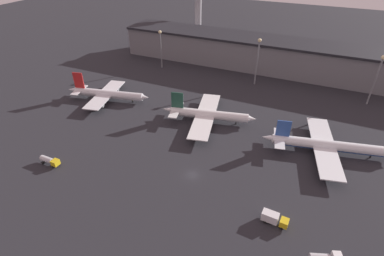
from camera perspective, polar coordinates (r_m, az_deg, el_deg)
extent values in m
plane|color=#26262B|center=(98.15, 0.06, -8.92)|extent=(600.00, 600.00, 0.00)
cube|color=slate|center=(177.95, 13.70, 13.35)|extent=(167.50, 21.52, 15.88)
cube|color=black|center=(175.35, 14.07, 15.97)|extent=(167.50, 23.52, 1.20)
cylinder|color=silver|center=(144.67, -15.64, 6.30)|extent=(33.10, 10.51, 3.37)
cylinder|color=silver|center=(144.92, -15.60, 6.10)|extent=(31.37, 9.65, 2.87)
cone|color=silver|center=(137.88, -9.03, 5.79)|extent=(4.65, 4.01, 3.20)
cone|color=silver|center=(153.17, -21.66, 6.78)|extent=(5.56, 3.90, 2.87)
cube|color=red|center=(149.09, -20.81, 8.49)|extent=(4.70, 1.42, 7.55)
cube|color=silver|center=(151.41, -20.66, 6.80)|extent=(5.62, 11.17, 0.24)
cube|color=silver|center=(145.58, -16.20, 6.20)|extent=(13.70, 30.59, 0.36)
cylinder|color=gray|center=(152.25, -14.46, 7.20)|extent=(4.02, 2.62, 1.86)
cylinder|color=gray|center=(139.25, -17.21, 4.18)|extent=(4.02, 2.62, 1.86)
cylinder|color=black|center=(141.09, -11.24, 5.10)|extent=(0.50, 0.50, 1.52)
cylinder|color=black|center=(147.52, -15.86, 5.74)|extent=(0.50, 0.50, 1.52)
cylinder|color=black|center=(145.42, -16.31, 5.25)|extent=(0.50, 0.50, 1.52)
cylinder|color=white|center=(122.89, 3.29, 2.61)|extent=(31.81, 10.36, 3.52)
cylinder|color=#ADB2B7|center=(123.21, 3.29, 2.37)|extent=(30.14, 9.50, 2.99)
cone|color=white|center=(122.05, 11.18, 1.74)|extent=(4.85, 4.18, 3.34)
cone|color=white|center=(125.95, -4.43, 3.52)|extent=(5.81, 4.07, 2.99)
cube|color=#1E4738|center=(122.69, -2.83, 5.33)|extent=(4.90, 1.46, 6.79)
cube|color=white|center=(125.06, -3.05, 3.49)|extent=(6.32, 13.68, 0.24)
cube|color=white|center=(123.32, 2.56, 2.52)|extent=(15.56, 37.57, 0.36)
cylinder|color=gray|center=(132.64, 3.70, 4.25)|extent=(4.20, 2.73, 1.94)
cylinder|color=gray|center=(115.25, 2.16, -0.62)|extent=(4.20, 2.73, 1.94)
cylinder|color=black|center=(123.40, 8.37, 1.03)|extent=(0.50, 0.50, 1.58)
cylinder|color=black|center=(125.60, 2.64, 2.01)|extent=(0.50, 0.50, 1.58)
cylinder|color=black|center=(123.23, 2.42, 1.34)|extent=(0.50, 0.50, 1.58)
cylinder|color=white|center=(115.68, 24.83, -3.01)|extent=(39.52, 12.05, 3.50)
cylinder|color=#2D519E|center=(116.01, 24.76, -3.25)|extent=(37.47, 11.11, 2.97)
cone|color=white|center=(111.87, 14.43, -1.79)|extent=(5.77, 4.04, 2.97)
cube|color=#2D519E|center=(109.84, 17.04, -0.08)|extent=(4.86, 1.46, 6.19)
cube|color=white|center=(112.08, 16.28, -1.88)|extent=(6.29, 13.65, 0.24)
cube|color=white|center=(115.42, 23.83, -3.08)|extent=(15.49, 37.48, 0.36)
cylinder|color=gray|center=(124.69, 23.55, -0.84)|extent=(4.17, 2.71, 1.92)
cylinder|color=gray|center=(108.40, 25.09, -6.82)|extent=(4.17, 2.71, 1.92)
cylinder|color=black|center=(121.42, 30.88, -4.60)|extent=(0.50, 0.50, 1.57)
cylinder|color=black|center=(117.69, 23.51, -3.51)|extent=(0.50, 0.50, 1.57)
cylinder|color=black|center=(115.47, 23.70, -4.33)|extent=(0.50, 0.50, 1.57)
cube|color=gold|center=(110.12, -24.58, -6.01)|extent=(2.08, 2.30, 1.84)
cylinder|color=#B7B7BC|center=(112.70, -25.94, -5.40)|extent=(4.60, 1.96, 1.95)
cylinder|color=black|center=(111.42, -24.24, -6.19)|extent=(0.90, 0.58, 0.90)
cylinder|color=black|center=(110.62, -24.85, -6.69)|extent=(0.90, 0.58, 0.90)
cylinder|color=black|center=(114.60, -25.88, -5.49)|extent=(0.90, 0.58, 0.90)
cylinder|color=black|center=(113.82, -26.49, -5.96)|extent=(0.90, 0.58, 0.90)
cube|color=gold|center=(86.35, 17.15, -16.85)|extent=(2.27, 2.60, 1.91)
cube|color=silver|center=(86.33, 14.65, -16.00)|extent=(4.53, 2.74, 2.55)
cylinder|color=black|center=(87.89, 17.02, -16.90)|extent=(0.94, 0.67, 0.90)
cylinder|color=black|center=(86.66, 16.72, -17.77)|extent=(0.94, 0.67, 0.90)
cylinder|color=black|center=(88.16, 14.08, -16.06)|extent=(0.94, 0.67, 0.90)
cylinder|color=black|center=(86.94, 13.73, -16.92)|extent=(0.94, 0.67, 0.90)
cylinder|color=slate|center=(174.74, -5.91, 14.41)|extent=(0.70, 0.70, 19.73)
sphere|color=beige|center=(171.67, -6.12, 17.71)|extent=(1.80, 1.80, 1.80)
cylinder|color=slate|center=(155.72, 12.25, 11.90)|extent=(0.70, 0.70, 22.09)
sphere|color=beige|center=(152.00, 12.78, 15.98)|extent=(1.80, 1.80, 1.80)
cylinder|color=slate|center=(154.85, 31.41, 7.43)|extent=(0.70, 0.70, 21.50)
sphere|color=beige|center=(151.18, 32.67, 11.26)|extent=(1.80, 1.80, 1.80)
cylinder|color=#99999E|center=(218.83, 1.17, 20.13)|extent=(4.40, 4.40, 32.23)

